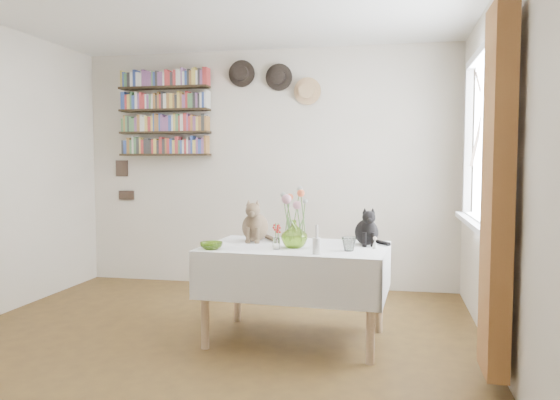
% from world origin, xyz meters
% --- Properties ---
extents(room, '(4.08, 4.58, 2.58)m').
position_xyz_m(room, '(0.00, 0.00, 1.25)').
color(room, brown).
rests_on(room, ground).
extents(window, '(0.12, 1.52, 1.32)m').
position_xyz_m(window, '(1.97, 0.80, 1.40)').
color(window, white).
rests_on(window, room).
extents(curtain, '(0.12, 0.38, 2.10)m').
position_xyz_m(curtain, '(1.90, -0.12, 1.15)').
color(curtain, brown).
rests_on(curtain, room).
extents(dining_table, '(1.37, 0.93, 0.71)m').
position_xyz_m(dining_table, '(0.63, 0.51, 0.53)').
color(dining_table, white).
rests_on(dining_table, room).
extents(tabby_cat, '(0.25, 0.30, 0.34)m').
position_xyz_m(tabby_cat, '(0.27, 0.70, 0.87)').
color(tabby_cat, brown).
rests_on(tabby_cat, dining_table).
extents(black_cat, '(0.23, 0.28, 0.29)m').
position_xyz_m(black_cat, '(1.13, 0.68, 0.85)').
color(black_cat, black).
rests_on(black_cat, dining_table).
extents(flower_vase, '(0.23, 0.23, 0.20)m').
position_xyz_m(flower_vase, '(0.63, 0.42, 0.81)').
color(flower_vase, '#A4CF4C').
rests_on(flower_vase, dining_table).
extents(green_bowl, '(0.18, 0.18, 0.05)m').
position_xyz_m(green_bowl, '(0.07, 0.24, 0.73)').
color(green_bowl, '#A4CF4C').
rests_on(green_bowl, dining_table).
extents(drinking_glass, '(0.13, 0.13, 0.10)m').
position_xyz_m(drinking_glass, '(1.03, 0.36, 0.76)').
color(drinking_glass, white).
rests_on(drinking_glass, dining_table).
extents(candlestick, '(0.05, 0.05, 0.20)m').
position_xyz_m(candlestick, '(0.82, 0.18, 0.77)').
color(candlestick, white).
rests_on(candlestick, dining_table).
extents(berry_jar, '(0.05, 0.05, 0.20)m').
position_xyz_m(berry_jar, '(0.52, 0.33, 0.80)').
color(berry_jar, white).
rests_on(berry_jar, dining_table).
extents(porcelain_figurine, '(0.05, 0.05, 0.09)m').
position_xyz_m(porcelain_figurine, '(1.20, 0.50, 0.74)').
color(porcelain_figurine, white).
rests_on(porcelain_figurine, dining_table).
extents(flower_bouquet, '(0.17, 0.13, 0.39)m').
position_xyz_m(flower_bouquet, '(0.63, 0.43, 1.05)').
color(flower_bouquet, '#4C7233').
rests_on(flower_bouquet, flower_vase).
extents(bookshelf_unit, '(1.00, 0.16, 0.91)m').
position_xyz_m(bookshelf_unit, '(-1.10, 2.16, 1.84)').
color(bookshelf_unit, '#302515').
rests_on(bookshelf_unit, room).
extents(wall_hats, '(0.98, 0.09, 0.48)m').
position_xyz_m(wall_hats, '(0.12, 2.19, 2.17)').
color(wall_hats, black).
rests_on(wall_hats, room).
extents(wall_art_plaques, '(0.21, 0.02, 0.44)m').
position_xyz_m(wall_art_plaques, '(-1.63, 2.23, 1.12)').
color(wall_art_plaques, '#38281E').
rests_on(wall_art_plaques, room).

